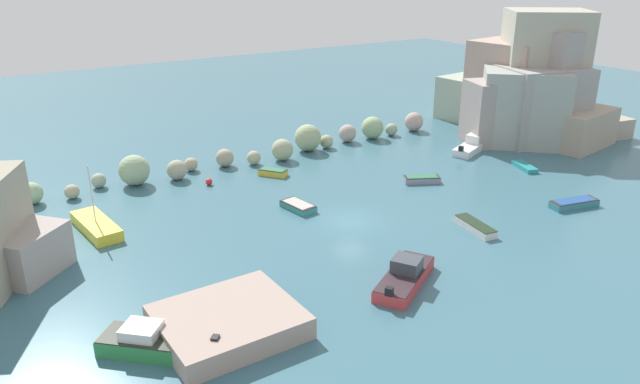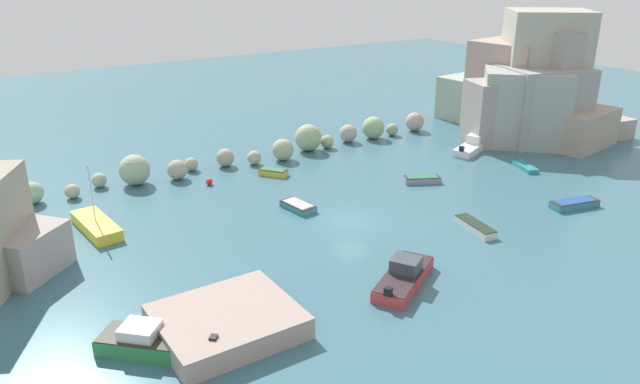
{
  "view_description": "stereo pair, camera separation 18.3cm",
  "coord_description": "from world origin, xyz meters",
  "views": [
    {
      "loc": [
        -24.74,
        -33.97,
        18.83
      ],
      "look_at": [
        0.0,
        4.25,
        1.0
      ],
      "focal_mm": 33.82,
      "sensor_mm": 36.0,
      "label": 1
    },
    {
      "loc": [
        -24.59,
        -34.06,
        18.83
      ],
      "look_at": [
        0.0,
        4.25,
        1.0
      ],
      "focal_mm": 33.82,
      "sensor_mm": 36.0,
      "label": 2
    }
  ],
  "objects": [
    {
      "name": "cove_water",
      "position": [
        0.0,
        0.0,
        0.0
      ],
      "size": [
        160.0,
        160.0,
        0.0
      ],
      "primitive_type": "plane",
      "color": "#3B6978",
      "rests_on": "ground"
    },
    {
      "name": "cliff_headland_right",
      "position": [
        30.5,
        8.91,
        4.71
      ],
      "size": [
        19.1,
        21.17,
        13.59
      ],
      "color": "#9C9995",
      "rests_on": "ground"
    },
    {
      "name": "rock_breakwater",
      "position": [
        -1.04,
        16.82,
        1.14
      ],
      "size": [
        46.39,
        3.81,
        2.77
      ],
      "color": "#9CB185",
      "rests_on": "ground"
    },
    {
      "name": "stone_dock",
      "position": [
        -13.95,
        -8.28,
        0.63
      ],
      "size": [
        7.27,
        6.28,
        1.25
      ],
      "primitive_type": "cube",
      "rotation": [
        0.0,
        0.0,
        0.01
      ],
      "color": "tan",
      "rests_on": "ground"
    },
    {
      "name": "channel_buoy",
      "position": [
        -5.91,
        13.18,
        0.3
      ],
      "size": [
        0.6,
        0.6,
        0.6
      ],
      "primitive_type": "sphere",
      "color": "red",
      "rests_on": "cove_water"
    },
    {
      "name": "moored_boat_0",
      "position": [
        -16.69,
        8.68,
        0.43
      ],
      "size": [
        2.47,
        5.99,
        5.13
      ],
      "rotation": [
        0.0,
        0.0,
        1.67
      ],
      "color": "yellow",
      "rests_on": "cove_water"
    },
    {
      "name": "moored_boat_1",
      "position": [
        -2.14,
        4.15,
        0.28
      ],
      "size": [
        1.88,
        3.19,
        0.54
      ],
      "rotation": [
        0.0,
        0.0,
        4.86
      ],
      "color": "teal",
      "rests_on": "cove_water"
    },
    {
      "name": "moored_boat_2",
      "position": [
        10.33,
        3.46,
        0.3
      ],
      "size": [
        3.37,
        2.51,
        0.58
      ],
      "rotation": [
        0.0,
        0.0,
        5.8
      ],
      "color": "gray",
      "rests_on": "cove_water"
    },
    {
      "name": "moored_boat_3",
      "position": [
        6.82,
        -6.3,
        0.29
      ],
      "size": [
        1.74,
        3.92,
        0.59
      ],
      "rotation": [
        0.0,
        0.0,
        1.4
      ],
      "color": "silver",
      "rests_on": "cove_water"
    },
    {
      "name": "moored_boat_4",
      "position": [
        -17.72,
        -8.02,
        0.57
      ],
      "size": [
        5.9,
        5.75,
        1.52
      ],
      "rotation": [
        0.0,
        0.0,
        2.38
      ],
      "color": "#308646",
      "rests_on": "cove_water"
    },
    {
      "name": "moored_boat_5",
      "position": [
        21.53,
        7.94,
        0.54
      ],
      "size": [
        7.15,
        4.31,
        1.58
      ],
      "rotation": [
        0.0,
        0.0,
        0.39
      ],
      "color": "white",
      "rests_on": "cove_water"
    },
    {
      "name": "moored_boat_6",
      "position": [
        16.8,
        -7.5,
        0.31
      ],
      "size": [
        4.24,
        2.14,
        0.6
      ],
      "rotation": [
        0.0,
        0.0,
        2.91
      ],
      "color": "teal",
      "rests_on": "cove_water"
    },
    {
      "name": "moored_boat_7",
      "position": [
        -2.69,
        -9.5,
        0.56
      ],
      "size": [
        6.12,
        4.79,
        1.66
      ],
      "rotation": [
        0.0,
        0.0,
        0.54
      ],
      "color": "#C93B3C",
      "rests_on": "cove_water"
    },
    {
      "name": "moored_boat_8",
      "position": [
        21.06,
        0.93,
        0.21
      ],
      "size": [
        2.09,
        3.28,
        0.41
      ],
      "rotation": [
        0.0,
        0.0,
        1.22
      ],
      "color": "teal",
      "rests_on": "cove_water"
    },
    {
      "name": "moored_boat_9",
      "position": [
        0.04,
        12.3,
        0.31
      ],
      "size": [
        2.42,
        2.74,
        0.6
      ],
      "rotation": [
        0.0,
        0.0,
        5.35
      ],
      "color": "gold",
      "rests_on": "cove_water"
    }
  ]
}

